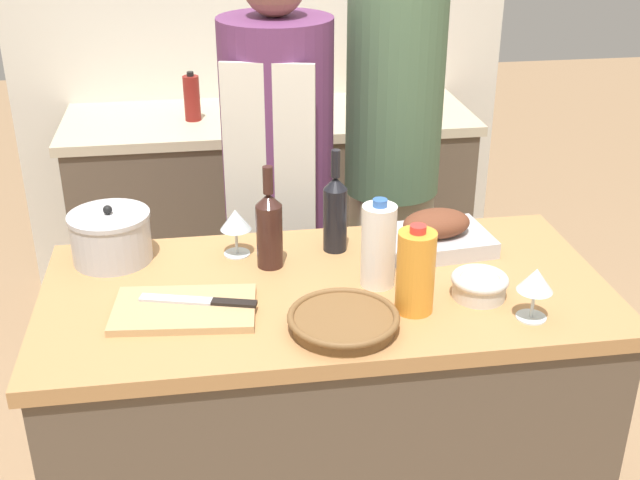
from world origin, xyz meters
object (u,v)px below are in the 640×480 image
object	(u,v)px
juice_jug	(416,271)
wine_bottle_green	(269,228)
stock_pot	(111,237)
condiment_bottle_short	(364,83)
cutting_board	(184,309)
wine_bottle_dark	(335,211)
stand_mixer	(404,80)
wine_glass_right	(236,221)
wine_glass_left	(536,282)
milk_jug	(379,245)
wicker_basket	(343,321)
person_cook_aproned	(279,185)
condiment_bottle_tall	(192,98)
mixing_bowl	(479,285)
roasting_pan	(436,234)
knife_chef	(202,301)
person_cook_guest	(392,153)

from	to	relation	value
juice_jug	wine_bottle_green	xyz separation A→B (m)	(-0.32, 0.28, 0.01)
stock_pot	condiment_bottle_short	distance (m)	1.75
cutting_board	wine_bottle_dark	bearing A→B (deg)	34.44
stock_pot	wine_bottle_green	size ratio (longest dim) A/B	0.77
stock_pot	stand_mixer	distance (m)	1.71
wine_bottle_green	wine_glass_right	xyz separation A→B (m)	(-0.08, 0.08, -0.01)
wine_bottle_dark	wine_glass_left	world-z (taller)	wine_bottle_dark
cutting_board	milk_jug	world-z (taller)	milk_jug
cutting_board	wicker_basket	bearing A→B (deg)	-19.86
person_cook_aproned	juice_jug	bearing A→B (deg)	-60.94
wine_bottle_dark	condiment_bottle_tall	size ratio (longest dim) A/B	1.42
mixing_bowl	stand_mixer	distance (m)	1.66
roasting_pan	knife_chef	distance (m)	0.68
stock_pot	juice_jug	distance (m)	0.82
condiment_bottle_short	wine_bottle_dark	bearing A→B (deg)	-104.48
stock_pot	condiment_bottle_short	world-z (taller)	condiment_bottle_short
person_cook_aproned	mixing_bowl	bearing A→B (deg)	-50.02
wicker_basket	knife_chef	size ratio (longest dim) A/B	0.92
juice_jug	stand_mixer	size ratio (longest dim) A/B	0.72
condiment_bottle_tall	person_cook_aproned	xyz separation A→B (m)	(0.27, -0.77, -0.10)
wicker_basket	cutting_board	xyz separation A→B (m)	(-0.36, 0.13, -0.01)
wine_glass_right	knife_chef	world-z (taller)	wine_glass_right
wicker_basket	person_cook_guest	world-z (taller)	person_cook_guest
wine_glass_left	condiment_bottle_tall	world-z (taller)	condiment_bottle_tall
cutting_board	wine_glass_right	size ratio (longest dim) A/B	2.67
juice_jug	stand_mixer	xyz separation A→B (m)	(0.39, 1.68, 0.01)
mixing_bowl	knife_chef	bearing A→B (deg)	176.29
wine_glass_left	knife_chef	xyz separation A→B (m)	(-0.76, 0.16, -0.08)
condiment_bottle_tall	person_cook_guest	bearing A→B (deg)	-45.13
juice_jug	person_cook_guest	bearing A→B (deg)	79.73
wicker_basket	wine_glass_right	xyz separation A→B (m)	(-0.22, 0.42, 0.08)
wicker_basket	stand_mixer	world-z (taller)	stand_mixer
wine_glass_right	person_cook_aproned	size ratio (longest dim) A/B	0.08
milk_jug	wine_bottle_dark	distance (m)	0.22
wine_glass_left	condiment_bottle_short	distance (m)	1.90
wicker_basket	wine_bottle_green	size ratio (longest dim) A/B	0.93
milk_jug	knife_chef	size ratio (longest dim) A/B	0.82
condiment_bottle_short	person_cook_aproned	xyz separation A→B (m)	(-0.48, -0.94, -0.08)
wine_glass_right	person_cook_guest	world-z (taller)	person_cook_guest
stock_pot	stand_mixer	size ratio (longest dim) A/B	0.70
wicker_basket	milk_jug	bearing A→B (deg)	58.34
wine_glass_right	knife_chef	bearing A→B (deg)	-109.39
wine_bottle_green	juice_jug	bearing A→B (deg)	-41.57
stock_pot	juice_jug	xyz separation A→B (m)	(0.73, -0.38, 0.04)
milk_jug	condiment_bottle_short	xyz separation A→B (m)	(0.31, 1.69, -0.04)
stock_pot	wine_bottle_green	bearing A→B (deg)	-13.27
wine_glass_right	condiment_bottle_tall	distance (m)	1.29
juice_jug	condiment_bottle_short	distance (m)	1.84
milk_jug	stand_mixer	world-z (taller)	stand_mixer
roasting_pan	condiment_bottle_short	xyz separation A→B (m)	(0.11, 1.51, 0.03)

